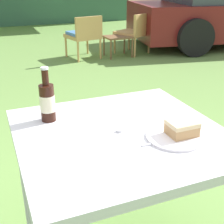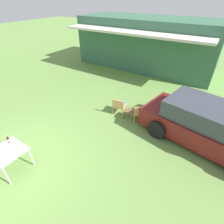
# 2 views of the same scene
# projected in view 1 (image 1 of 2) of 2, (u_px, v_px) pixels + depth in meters

# --- Properties ---
(wicker_chair_cushioned) EXTENTS (0.59, 0.61, 0.74)m
(wicker_chair_cushioned) POSITION_uv_depth(u_px,v_px,m) (84.00, 34.00, 5.39)
(wicker_chair_cushioned) COLOR tan
(wicker_chair_cushioned) RESTS_ON ground_plane
(wicker_chair_plain) EXTENTS (0.68, 0.70, 0.74)m
(wicker_chair_plain) POSITION_uv_depth(u_px,v_px,m) (135.00, 31.00, 5.72)
(wicker_chair_plain) COLOR tan
(wicker_chair_plain) RESTS_ON ground_plane
(garden_side_table) EXTENTS (0.46, 0.39, 0.36)m
(garden_side_table) POSITION_uv_depth(u_px,v_px,m) (118.00, 39.00, 5.56)
(garden_side_table) COLOR brown
(garden_side_table) RESTS_ON ground_plane
(patio_table) EXTENTS (0.86, 0.84, 0.74)m
(patio_table) POSITION_uv_depth(u_px,v_px,m) (121.00, 146.00, 1.35)
(patio_table) COLOR silver
(patio_table) RESTS_ON ground_plane
(cake_on_plate) EXTENTS (0.24, 0.24, 0.07)m
(cake_on_plate) POSITION_uv_depth(u_px,v_px,m) (179.00, 132.00, 1.27)
(cake_on_plate) COLOR white
(cake_on_plate) RESTS_ON patio_table
(cola_bottle_near) EXTENTS (0.07, 0.07, 0.25)m
(cola_bottle_near) POSITION_uv_depth(u_px,v_px,m) (47.00, 101.00, 1.39)
(cola_bottle_near) COLOR black
(cola_bottle_near) RESTS_ON patio_table
(fork) EXTENTS (0.17, 0.02, 0.01)m
(fork) POSITION_uv_depth(u_px,v_px,m) (161.00, 142.00, 1.23)
(fork) COLOR silver
(fork) RESTS_ON patio_table
(loose_bottle_cap) EXTENTS (0.03, 0.03, 0.01)m
(loose_bottle_cap) POSITION_uv_depth(u_px,v_px,m) (119.00, 130.00, 1.32)
(loose_bottle_cap) COLOR silver
(loose_bottle_cap) RESTS_ON patio_table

